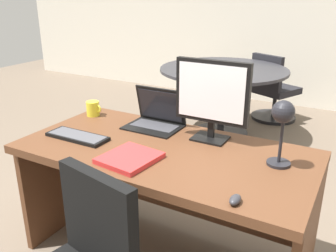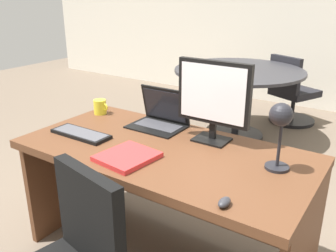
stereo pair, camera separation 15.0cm
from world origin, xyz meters
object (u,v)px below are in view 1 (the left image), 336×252
at_px(monitor, 212,95).
at_px(laptop, 157,114).
at_px(book, 130,158).
at_px(desk_lamp, 282,120).
at_px(coffee_mug, 93,109).
at_px(meeting_chair_near, 273,94).
at_px(meeting_table, 223,85).
at_px(desk, 168,176).
at_px(mouse, 235,200).
at_px(keyboard, 77,136).

bearing_deg(monitor, laptop, 172.34).
relative_size(laptop, book, 1.12).
relative_size(monitor, desk_lamp, 1.36).
distance_m(laptop, coffee_mug, 0.50).
bearing_deg(meeting_chair_near, meeting_table, -114.34).
xyz_separation_m(desk, laptop, (-0.22, 0.26, 0.27)).
distance_m(desk_lamp, meeting_chair_near, 3.00).
bearing_deg(desk, mouse, -35.78).
bearing_deg(meeting_table, meeting_chair_near, 65.66).
relative_size(keyboard, meeting_chair_near, 0.46).
height_order(laptop, keyboard, laptop).
bearing_deg(laptop, desk_lamp, -14.55).
xyz_separation_m(monitor, keyboard, (-0.70, -0.37, -0.26)).
distance_m(desk, coffee_mug, 0.78).
bearing_deg(coffee_mug, monitor, -0.02).
relative_size(laptop, coffee_mug, 2.96).
relative_size(monitor, keyboard, 1.21).
xyz_separation_m(mouse, desk_lamp, (0.07, 0.43, 0.23)).
bearing_deg(meeting_table, desk_lamp, -62.16).
height_order(desk_lamp, book, desk_lamp).
bearing_deg(book, meeting_chair_near, 90.31).
relative_size(desk, mouse, 20.65).
distance_m(monitor, coffee_mug, 0.91).
xyz_separation_m(desk, keyboard, (-0.53, -0.17, 0.21)).
relative_size(desk, meeting_table, 1.18).
bearing_deg(monitor, meeting_chair_near, 95.73).
relative_size(mouse, meeting_chair_near, 0.09).
relative_size(desk_lamp, coffee_mug, 2.96).
bearing_deg(meeting_table, laptop, -82.40).
xyz_separation_m(mouse, book, (-0.62, 0.12, -0.00)).
distance_m(mouse, coffee_mug, 1.38).
bearing_deg(meeting_table, keyboard, -91.59).
bearing_deg(meeting_chair_near, desk_lamp, -76.09).
distance_m(desk, laptop, 0.43).
distance_m(laptop, meeting_table, 1.84).
bearing_deg(desk_lamp, desk, -176.13).
relative_size(desk, desk_lamp, 4.75).
height_order(laptop, book, laptop).
bearing_deg(mouse, monitor, 121.75).
bearing_deg(book, coffee_mug, 143.69).
bearing_deg(book, desk_lamp, 23.91).
bearing_deg(book, meeting_table, 99.36).
xyz_separation_m(book, coffee_mug, (-0.64, 0.47, 0.04)).
relative_size(laptop, meeting_table, 0.25).
height_order(keyboard, book, book).
bearing_deg(monitor, mouse, -58.25).
bearing_deg(meeting_chair_near, desk, -88.05).
height_order(keyboard, coffee_mug, coffee_mug).
xyz_separation_m(monitor, desk_lamp, (0.43, -0.16, -0.02)).
bearing_deg(monitor, coffee_mug, 179.98).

